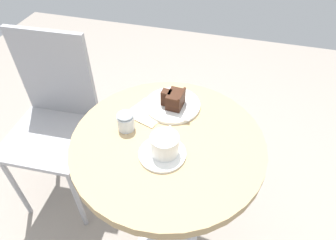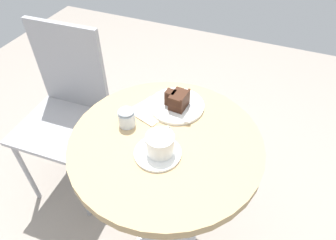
{
  "view_description": "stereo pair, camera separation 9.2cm",
  "coord_description": "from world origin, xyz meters",
  "px_view_note": "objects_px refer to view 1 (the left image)",
  "views": [
    {
      "loc": [
        -0.65,
        -0.18,
        1.48
      ],
      "look_at": [
        0.05,
        0.01,
        0.78
      ],
      "focal_mm": 32.0,
      "sensor_mm": 36.0,
      "label": 1
    },
    {
      "loc": [
        -0.62,
        -0.27,
        1.48
      ],
      "look_at": [
        0.05,
        0.01,
        0.78
      ],
      "focal_mm": 32.0,
      "sensor_mm": 36.0,
      "label": 2
    }
  ],
  "objects_px": {
    "coffee_cup": "(165,144)",
    "cake_plate": "(173,105)",
    "sugar_pot": "(126,121)",
    "cake_slice": "(174,99)",
    "cafe_chair": "(54,111)",
    "saucer": "(162,154)",
    "fork": "(187,110)",
    "napkin": "(150,111)",
    "teaspoon": "(166,140)"
  },
  "relations": [
    {
      "from": "coffee_cup",
      "to": "cake_plate",
      "type": "bearing_deg",
      "value": 8.44
    },
    {
      "from": "fork",
      "to": "saucer",
      "type": "bearing_deg",
      "value": -18.9
    },
    {
      "from": "fork",
      "to": "napkin",
      "type": "bearing_deg",
      "value": -89.16
    },
    {
      "from": "cake_slice",
      "to": "cafe_chair",
      "type": "relative_size",
      "value": 0.09
    },
    {
      "from": "coffee_cup",
      "to": "cake_plate",
      "type": "xyz_separation_m",
      "value": [
        0.23,
        0.03,
        -0.04
      ]
    },
    {
      "from": "cake_slice",
      "to": "sugar_pot",
      "type": "bearing_deg",
      "value": 138.02
    },
    {
      "from": "cake_plate",
      "to": "sugar_pot",
      "type": "relative_size",
      "value": 2.94
    },
    {
      "from": "cake_plate",
      "to": "sugar_pot",
      "type": "height_order",
      "value": "sugar_pot"
    },
    {
      "from": "coffee_cup",
      "to": "cake_slice",
      "type": "height_order",
      "value": "same"
    },
    {
      "from": "coffee_cup",
      "to": "cafe_chair",
      "type": "xyz_separation_m",
      "value": [
        0.27,
        0.62,
        -0.24
      ]
    },
    {
      "from": "fork",
      "to": "napkin",
      "type": "xyz_separation_m",
      "value": [
        -0.03,
        0.13,
        -0.01
      ]
    },
    {
      "from": "saucer",
      "to": "fork",
      "type": "xyz_separation_m",
      "value": [
        0.21,
        -0.03,
        0.01
      ]
    },
    {
      "from": "teaspoon",
      "to": "cake_slice",
      "type": "distance_m",
      "value": 0.18
    },
    {
      "from": "cake_plate",
      "to": "sugar_pot",
      "type": "bearing_deg",
      "value": 141.18
    },
    {
      "from": "coffee_cup",
      "to": "sugar_pot",
      "type": "xyz_separation_m",
      "value": [
        0.07,
        0.16,
        -0.01
      ]
    },
    {
      "from": "fork",
      "to": "cafe_chair",
      "type": "relative_size",
      "value": 0.16
    },
    {
      "from": "teaspoon",
      "to": "cafe_chair",
      "type": "bearing_deg",
      "value": 130.17
    },
    {
      "from": "coffee_cup",
      "to": "saucer",
      "type": "bearing_deg",
      "value": 145.7
    },
    {
      "from": "coffee_cup",
      "to": "cake_slice",
      "type": "bearing_deg",
      "value": 6.88
    },
    {
      "from": "fork",
      "to": "cafe_chair",
      "type": "bearing_deg",
      "value": -106.37
    },
    {
      "from": "coffee_cup",
      "to": "teaspoon",
      "type": "xyz_separation_m",
      "value": [
        0.04,
        0.01,
        -0.03
      ]
    },
    {
      "from": "napkin",
      "to": "sugar_pot",
      "type": "distance_m",
      "value": 0.12
    },
    {
      "from": "napkin",
      "to": "cake_slice",
      "type": "bearing_deg",
      "value": -61.54
    },
    {
      "from": "cake_plate",
      "to": "napkin",
      "type": "relative_size",
      "value": 1.16
    },
    {
      "from": "cake_slice",
      "to": "fork",
      "type": "bearing_deg",
      "value": -108.18
    },
    {
      "from": "coffee_cup",
      "to": "teaspoon",
      "type": "relative_size",
      "value": 1.29
    },
    {
      "from": "saucer",
      "to": "cake_slice",
      "type": "xyz_separation_m",
      "value": [
        0.23,
        0.02,
        0.04
      ]
    },
    {
      "from": "saucer",
      "to": "sugar_pot",
      "type": "xyz_separation_m",
      "value": [
        0.08,
        0.15,
        0.03
      ]
    },
    {
      "from": "cafe_chair",
      "to": "cake_plate",
      "type": "bearing_deg",
      "value": -6.92
    },
    {
      "from": "teaspoon",
      "to": "cafe_chair",
      "type": "height_order",
      "value": "cafe_chair"
    },
    {
      "from": "saucer",
      "to": "coffee_cup",
      "type": "height_order",
      "value": "coffee_cup"
    },
    {
      "from": "cake_slice",
      "to": "fork",
      "type": "height_order",
      "value": "cake_slice"
    },
    {
      "from": "cafe_chair",
      "to": "napkin",
      "type": "bearing_deg",
      "value": -13.23
    },
    {
      "from": "cake_plate",
      "to": "coffee_cup",
      "type": "bearing_deg",
      "value": -171.56
    },
    {
      "from": "fork",
      "to": "napkin",
      "type": "height_order",
      "value": "fork"
    },
    {
      "from": "saucer",
      "to": "teaspoon",
      "type": "distance_m",
      "value": 0.05
    },
    {
      "from": "cake_slice",
      "to": "cafe_chair",
      "type": "bearing_deg",
      "value": 85.23
    },
    {
      "from": "cafe_chair",
      "to": "teaspoon",
      "type": "bearing_deg",
      "value": -23.2
    },
    {
      "from": "saucer",
      "to": "cafe_chair",
      "type": "distance_m",
      "value": 0.7
    },
    {
      "from": "teaspoon",
      "to": "cake_slice",
      "type": "xyz_separation_m",
      "value": [
        0.18,
        0.02,
        0.03
      ]
    },
    {
      "from": "cake_plate",
      "to": "sugar_pot",
      "type": "distance_m",
      "value": 0.2
    },
    {
      "from": "coffee_cup",
      "to": "napkin",
      "type": "height_order",
      "value": "coffee_cup"
    },
    {
      "from": "napkin",
      "to": "saucer",
      "type": "bearing_deg",
      "value": -151.27
    },
    {
      "from": "cake_plate",
      "to": "teaspoon",
      "type": "bearing_deg",
      "value": -172.19
    },
    {
      "from": "cafe_chair",
      "to": "sugar_pot",
      "type": "xyz_separation_m",
      "value": [
        -0.2,
        -0.46,
        0.23
      ]
    },
    {
      "from": "napkin",
      "to": "cake_plate",
      "type": "bearing_deg",
      "value": -54.66
    },
    {
      "from": "saucer",
      "to": "cake_plate",
      "type": "xyz_separation_m",
      "value": [
        0.24,
        0.03,
        0.0
      ]
    },
    {
      "from": "saucer",
      "to": "sugar_pot",
      "type": "bearing_deg",
      "value": 61.85
    },
    {
      "from": "coffee_cup",
      "to": "sugar_pot",
      "type": "height_order",
      "value": "coffee_cup"
    },
    {
      "from": "cake_plate",
      "to": "fork",
      "type": "relative_size",
      "value": 1.39
    }
  ]
}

